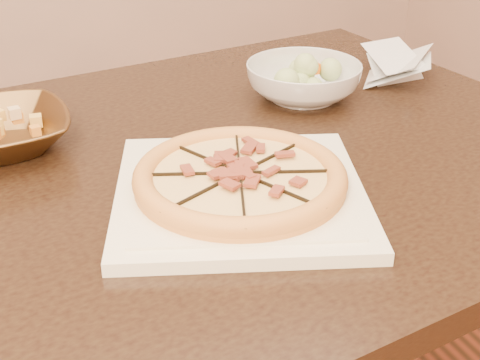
{
  "coord_description": "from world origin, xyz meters",
  "views": [
    {
      "loc": [
        -0.32,
        -1.03,
        1.2
      ],
      "look_at": [
        -0.01,
        -0.31,
        0.78
      ],
      "focal_mm": 50.0,
      "sensor_mm": 36.0,
      "label": 1
    }
  ],
  "objects_px": {
    "plate": "(240,193)",
    "salad_bowl": "(303,81)",
    "pizza": "(240,177)",
    "dining_table": "(153,227)"
  },
  "relations": [
    {
      "from": "dining_table",
      "to": "plate",
      "type": "height_order",
      "value": "plate"
    },
    {
      "from": "dining_table",
      "to": "pizza",
      "type": "distance_m",
      "value": 0.21
    },
    {
      "from": "pizza",
      "to": "salad_bowl",
      "type": "xyz_separation_m",
      "value": [
        0.26,
        0.3,
        -0.0
      ]
    },
    {
      "from": "plate",
      "to": "salad_bowl",
      "type": "bearing_deg",
      "value": 49.39
    },
    {
      "from": "pizza",
      "to": "salad_bowl",
      "type": "relative_size",
      "value": 1.37
    },
    {
      "from": "pizza",
      "to": "salad_bowl",
      "type": "height_order",
      "value": "salad_bowl"
    },
    {
      "from": "plate",
      "to": "pizza",
      "type": "bearing_deg",
      "value": 62.78
    },
    {
      "from": "plate",
      "to": "salad_bowl",
      "type": "relative_size",
      "value": 2.02
    },
    {
      "from": "plate",
      "to": "salad_bowl",
      "type": "height_order",
      "value": "salad_bowl"
    },
    {
      "from": "dining_table",
      "to": "pizza",
      "type": "xyz_separation_m",
      "value": [
        0.09,
        -0.13,
        0.13
      ]
    }
  ]
}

